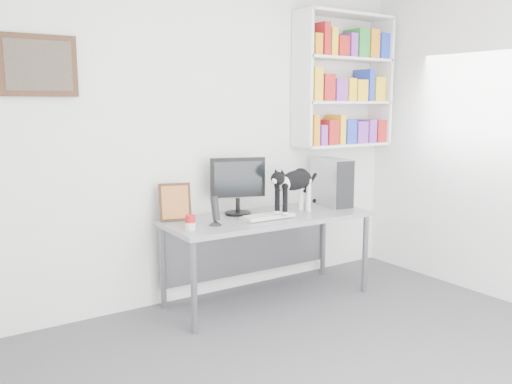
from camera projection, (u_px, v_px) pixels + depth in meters
room at (384, 160)px, 2.88m from camera, size 4.01×4.01×2.70m
bookshelf at (344, 81)px, 5.08m from camera, size 1.03×0.28×1.24m
wall_art at (38, 65)px, 3.70m from camera, size 0.52×0.04×0.42m
desk at (268, 258)px, 4.53m from camera, size 1.76×0.73×0.73m
monitor at (238, 186)px, 4.48m from camera, size 0.51×0.37×0.49m
keyboard at (268, 216)px, 4.36m from camera, size 0.43×0.17×0.03m
pc_tower at (332, 182)px, 4.89m from camera, size 0.25×0.45×0.43m
speaker at (215, 210)px, 4.10m from camera, size 0.13×0.13×0.23m
leaning_print at (175, 201)px, 4.27m from camera, size 0.27×0.17×0.31m
soup_can at (190, 223)px, 3.96m from camera, size 0.08×0.08×0.11m
cat at (294, 192)px, 4.49m from camera, size 0.64×0.39×0.39m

